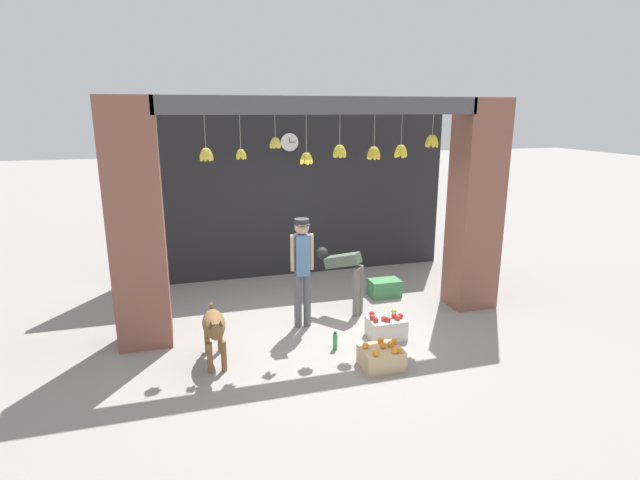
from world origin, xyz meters
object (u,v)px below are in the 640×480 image
at_px(fruit_crate_apples, 386,327).
at_px(dog, 214,327).
at_px(shopkeeper, 302,264).
at_px(water_bottle, 335,341).
at_px(wall_clock, 290,142).
at_px(worker_stooping, 346,272).
at_px(fruit_crate_oranges, 381,357).
at_px(produce_box_green, 384,288).

bearing_deg(fruit_crate_apples, dog, -177.83).
bearing_deg(shopkeeper, fruit_crate_apples, 147.50).
height_order(water_bottle, wall_clock, wall_clock).
xyz_separation_m(worker_stooping, water_bottle, (-0.56, -1.20, -0.56)).
xyz_separation_m(worker_stooping, fruit_crate_apples, (0.25, -1.05, -0.52)).
bearing_deg(worker_stooping, dog, 160.52).
bearing_deg(fruit_crate_apples, water_bottle, -169.96).
distance_m(worker_stooping, fruit_crate_apples, 1.20).
distance_m(fruit_crate_oranges, produce_box_green, 2.52).
bearing_deg(produce_box_green, water_bottle, -130.66).
height_order(shopkeeper, water_bottle, shopkeeper).
distance_m(dog, water_bottle, 1.64).
distance_m(fruit_crate_oranges, wall_clock, 4.62).
height_order(dog, produce_box_green, dog).
bearing_deg(wall_clock, produce_box_green, -51.44).
height_order(fruit_crate_oranges, fruit_crate_apples, fruit_crate_apples).
distance_m(fruit_crate_oranges, water_bottle, 0.75).
bearing_deg(worker_stooping, shopkeeper, 156.12).
xyz_separation_m(dog, produce_box_green, (3.03, 1.62, -0.35)).
height_order(dog, worker_stooping, worker_stooping).
height_order(worker_stooping, produce_box_green, worker_stooping).
relative_size(dog, water_bottle, 4.07).
bearing_deg(fruit_crate_oranges, water_bottle, 123.35).
xyz_separation_m(shopkeeper, produce_box_green, (1.68, 0.83, -0.83)).
xyz_separation_m(worker_stooping, fruit_crate_oranges, (-0.15, -1.82, -0.54)).
height_order(fruit_crate_oranges, produce_box_green, fruit_crate_oranges).
xyz_separation_m(fruit_crate_apples, water_bottle, (-0.81, -0.14, -0.04)).
bearing_deg(dog, wall_clock, 151.90).
distance_m(shopkeeper, fruit_crate_oranges, 1.81).
xyz_separation_m(dog, shopkeeper, (1.35, 0.80, 0.47)).
relative_size(shopkeeper, worker_stooping, 1.61).
bearing_deg(fruit_crate_apples, shopkeeper, 146.14).
distance_m(worker_stooping, produce_box_green, 1.13).
distance_m(dog, wall_clock, 4.22).
relative_size(fruit_crate_apples, water_bottle, 2.03).
xyz_separation_m(dog, fruit_crate_apples, (2.40, 0.09, -0.34)).
bearing_deg(fruit_crate_oranges, fruit_crate_apples, 62.68).
bearing_deg(water_bottle, wall_clock, 87.46).
relative_size(dog, wall_clock, 2.90).
relative_size(produce_box_green, water_bottle, 2.09).
distance_m(dog, worker_stooping, 2.44).
bearing_deg(water_bottle, produce_box_green, 49.34).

